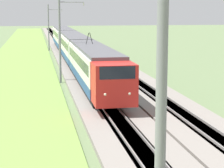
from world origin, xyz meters
TOP-DOWN VIEW (x-y plane):
  - ballast_main at (50.00, 0.00)m, footprint 240.00×4.40m
  - ballast_adjacent at (50.00, -4.58)m, footprint 240.00×4.40m
  - track_main at (50.00, 0.00)m, footprint 240.00×1.57m
  - track_adjacent at (50.00, -4.58)m, footprint 240.00×1.57m
  - grass_verge at (50.00, 7.16)m, footprint 240.00×8.66m
  - passenger_train at (58.29, 0.00)m, footprint 64.04×2.90m
  - catenary_mast_near at (7.17, 2.62)m, footprint 0.22×2.56m
  - catenary_mast_mid at (42.46, 2.63)m, footprint 0.22×2.56m
  - catenary_mast_far at (77.74, 2.62)m, footprint 0.22×2.56m

SIDE VIEW (x-z plane):
  - grass_verge at x=50.00m, z-range 0.00..0.12m
  - ballast_main at x=50.00m, z-range 0.00..0.30m
  - ballast_adjacent at x=50.00m, z-range 0.00..0.30m
  - track_main at x=50.00m, z-range -0.07..0.38m
  - track_adjacent at x=50.00m, z-range -0.07..0.38m
  - passenger_train at x=58.29m, z-range -0.16..4.92m
  - catenary_mast_far at x=77.74m, z-range 0.14..8.28m
  - catenary_mast_near at x=7.17m, z-range 0.14..8.75m
  - catenary_mast_mid at x=42.46m, z-range 0.14..9.00m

